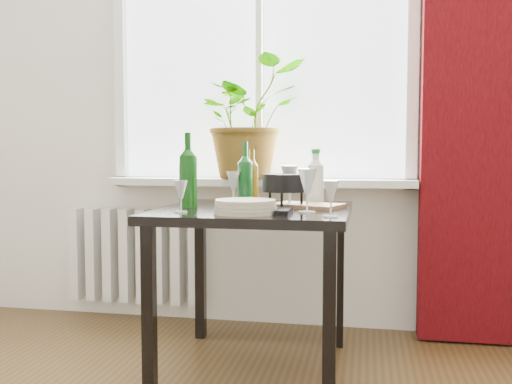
% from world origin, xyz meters
% --- Properties ---
extents(window, '(1.72, 0.08, 1.62)m').
position_xyz_m(window, '(0.00, 2.22, 1.60)').
color(window, white).
rests_on(window, ground).
extents(windowsill, '(1.72, 0.20, 0.04)m').
position_xyz_m(windowsill, '(0.00, 2.15, 0.82)').
color(windowsill, silver).
rests_on(windowsill, ground).
extents(curtain, '(0.50, 0.12, 2.56)m').
position_xyz_m(curtain, '(1.12, 2.12, 1.30)').
color(curtain, '#3A0508').
rests_on(curtain, ground).
extents(radiator, '(0.80, 0.10, 0.55)m').
position_xyz_m(radiator, '(-0.75, 2.18, 0.38)').
color(radiator, white).
rests_on(radiator, ground).
extents(table, '(0.85, 0.85, 0.74)m').
position_xyz_m(table, '(0.10, 1.55, 0.65)').
color(table, black).
rests_on(table, ground).
extents(potted_plant, '(0.78, 0.78, 0.66)m').
position_xyz_m(potted_plant, '(-0.06, 2.14, 1.17)').
color(potted_plant, '#386C1C').
rests_on(potted_plant, windowsill).
extents(wine_bottle_left, '(0.08, 0.08, 0.35)m').
position_xyz_m(wine_bottle_left, '(-0.21, 1.53, 0.91)').
color(wine_bottle_left, '#0C3D0B').
rests_on(wine_bottle_left, table).
extents(wine_bottle_right, '(0.08, 0.08, 0.30)m').
position_xyz_m(wine_bottle_right, '(0.01, 1.77, 0.89)').
color(wine_bottle_right, '#0E4A19').
rests_on(wine_bottle_right, table).
extents(bottle_amber, '(0.08, 0.08, 0.27)m').
position_xyz_m(bottle_amber, '(0.03, 1.86, 0.88)').
color(bottle_amber, brown).
rests_on(bottle_amber, table).
extents(cleaning_bottle, '(0.09, 0.09, 0.27)m').
position_xyz_m(cleaning_bottle, '(0.35, 1.79, 0.87)').
color(cleaning_bottle, silver).
rests_on(cleaning_bottle, table).
extents(wineglass_front_right, '(0.09, 0.09, 0.19)m').
position_xyz_m(wineglass_front_right, '(0.35, 1.40, 0.83)').
color(wineglass_front_right, silver).
rests_on(wineglass_front_right, table).
extents(wineglass_far_right, '(0.08, 0.08, 0.15)m').
position_xyz_m(wineglass_far_right, '(0.46, 1.24, 0.81)').
color(wineglass_far_right, silver).
rests_on(wineglass_far_right, table).
extents(wineglass_back_center, '(0.10, 0.10, 0.19)m').
position_xyz_m(wineglass_back_center, '(0.24, 1.70, 0.84)').
color(wineglass_back_center, silver).
rests_on(wineglass_back_center, table).
extents(wineglass_back_left, '(0.09, 0.09, 0.16)m').
position_xyz_m(wineglass_back_left, '(-0.04, 1.74, 0.82)').
color(wineglass_back_left, silver).
rests_on(wineglass_back_left, table).
extents(wineglass_front_left, '(0.08, 0.08, 0.14)m').
position_xyz_m(wineglass_front_left, '(-0.16, 1.30, 0.81)').
color(wineglass_front_left, silver).
rests_on(wineglass_front_left, table).
extents(plate_stack, '(0.35, 0.35, 0.06)m').
position_xyz_m(plate_stack, '(0.11, 1.31, 0.77)').
color(plate_stack, beige).
rests_on(plate_stack, table).
extents(fondue_pot, '(0.27, 0.25, 0.15)m').
position_xyz_m(fondue_pot, '(0.23, 1.57, 0.82)').
color(fondue_pot, black).
rests_on(fondue_pot, table).
extents(tv_remote, '(0.06, 0.19, 0.02)m').
position_xyz_m(tv_remote, '(0.26, 1.35, 0.75)').
color(tv_remote, black).
rests_on(tv_remote, table).
extents(cutting_board, '(0.36, 0.29, 0.02)m').
position_xyz_m(cutting_board, '(0.33, 1.63, 0.75)').
color(cutting_board, '#8D633F').
rests_on(cutting_board, table).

